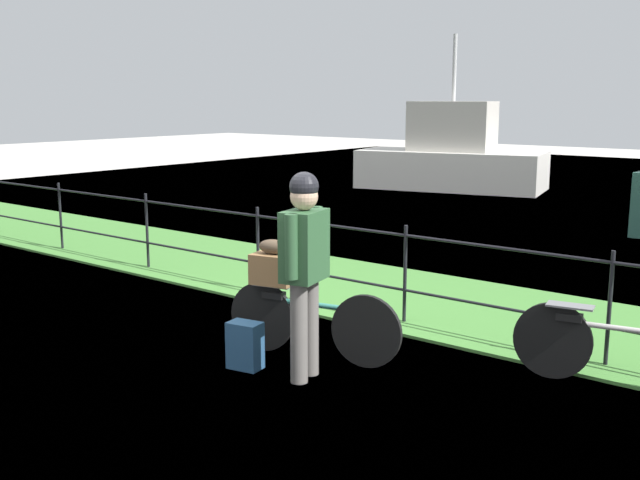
{
  "coord_description": "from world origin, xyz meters",
  "views": [
    {
      "loc": [
        4.88,
        -4.44,
        2.25
      ],
      "look_at": [
        0.46,
        1.12,
        0.9
      ],
      "focal_mm": 42.32,
      "sensor_mm": 36.0,
      "label": 1
    }
  ],
  "objects_px": {
    "wooden_crate": "(274,269)",
    "backpack_on_paving": "(245,345)",
    "terrier_dog": "(276,246)",
    "cyclist_person": "(304,258)",
    "bicycle_main": "(311,321)",
    "moored_boat_near": "(452,157)",
    "bicycle_parked": "(621,348)"
  },
  "relations": [
    {
      "from": "wooden_crate",
      "to": "backpack_on_paving",
      "type": "relative_size",
      "value": 0.94
    },
    {
      "from": "wooden_crate",
      "to": "terrier_dog",
      "type": "height_order",
      "value": "terrier_dog"
    },
    {
      "from": "terrier_dog",
      "to": "backpack_on_paving",
      "type": "relative_size",
      "value": 0.81
    },
    {
      "from": "cyclist_person",
      "to": "backpack_on_paving",
      "type": "bearing_deg",
      "value": -165.52
    },
    {
      "from": "wooden_crate",
      "to": "cyclist_person",
      "type": "relative_size",
      "value": 0.22
    },
    {
      "from": "wooden_crate",
      "to": "cyclist_person",
      "type": "height_order",
      "value": "cyclist_person"
    },
    {
      "from": "bicycle_main",
      "to": "backpack_on_paving",
      "type": "relative_size",
      "value": 4.01
    },
    {
      "from": "bicycle_main",
      "to": "moored_boat_near",
      "type": "bearing_deg",
      "value": 113.42
    },
    {
      "from": "wooden_crate",
      "to": "bicycle_parked",
      "type": "bearing_deg",
      "value": 21.02
    },
    {
      "from": "bicycle_main",
      "to": "wooden_crate",
      "type": "xyz_separation_m",
      "value": [
        -0.35,
        -0.08,
        0.43
      ]
    },
    {
      "from": "backpack_on_paving",
      "to": "cyclist_person",
      "type": "bearing_deg",
      "value": -175.59
    },
    {
      "from": "bicycle_main",
      "to": "backpack_on_paving",
      "type": "bearing_deg",
      "value": -116.64
    },
    {
      "from": "backpack_on_paving",
      "to": "terrier_dog",
      "type": "bearing_deg",
      "value": -92.79
    },
    {
      "from": "cyclist_person",
      "to": "bicycle_parked",
      "type": "relative_size",
      "value": 1.0
    },
    {
      "from": "terrier_dog",
      "to": "cyclist_person",
      "type": "height_order",
      "value": "cyclist_person"
    },
    {
      "from": "wooden_crate",
      "to": "backpack_on_paving",
      "type": "height_order",
      "value": "wooden_crate"
    },
    {
      "from": "cyclist_person",
      "to": "backpack_on_paving",
      "type": "xyz_separation_m",
      "value": [
        -0.54,
        -0.14,
        -0.8
      ]
    },
    {
      "from": "bicycle_parked",
      "to": "moored_boat_near",
      "type": "relative_size",
      "value": 0.35
    },
    {
      "from": "bicycle_parked",
      "to": "wooden_crate",
      "type": "bearing_deg",
      "value": -158.98
    },
    {
      "from": "backpack_on_paving",
      "to": "bicycle_main",
      "type": "bearing_deg",
      "value": -126.71
    },
    {
      "from": "cyclist_person",
      "to": "bicycle_parked",
      "type": "xyz_separation_m",
      "value": [
        2.07,
        1.36,
        -0.67
      ]
    },
    {
      "from": "terrier_dog",
      "to": "bicycle_main",
      "type": "bearing_deg",
      "value": 12.79
    },
    {
      "from": "wooden_crate",
      "to": "moored_boat_near",
      "type": "relative_size",
      "value": 0.08
    },
    {
      "from": "wooden_crate",
      "to": "bicycle_main",
      "type": "bearing_deg",
      "value": 12.79
    },
    {
      "from": "cyclist_person",
      "to": "backpack_on_paving",
      "type": "distance_m",
      "value": 0.98
    },
    {
      "from": "terrier_dog",
      "to": "moored_boat_near",
      "type": "height_order",
      "value": "moored_boat_near"
    },
    {
      "from": "bicycle_main",
      "to": "moored_boat_near",
      "type": "relative_size",
      "value": 0.33
    },
    {
      "from": "bicycle_main",
      "to": "cyclist_person",
      "type": "bearing_deg",
      "value": -56.56
    },
    {
      "from": "wooden_crate",
      "to": "cyclist_person",
      "type": "xyz_separation_m",
      "value": [
        0.62,
        -0.32,
        0.24
      ]
    },
    {
      "from": "bicycle_main",
      "to": "backpack_on_paving",
      "type": "xyz_separation_m",
      "value": [
        -0.27,
        -0.54,
        -0.13
      ]
    },
    {
      "from": "terrier_dog",
      "to": "backpack_on_paving",
      "type": "xyz_separation_m",
      "value": [
        0.06,
        -0.46,
        -0.77
      ]
    },
    {
      "from": "wooden_crate",
      "to": "terrier_dog",
      "type": "xyz_separation_m",
      "value": [
        0.02,
        0.01,
        0.21
      ]
    }
  ]
}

